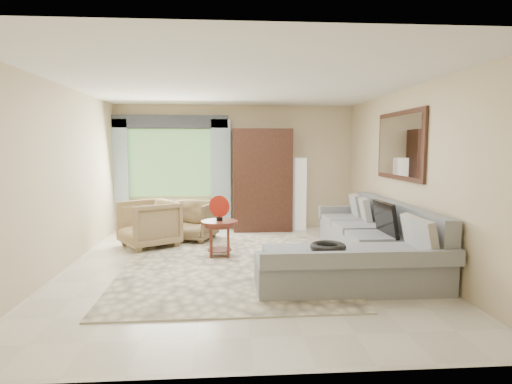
{
  "coord_description": "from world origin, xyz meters",
  "views": [
    {
      "loc": [
        -0.22,
        -6.07,
        1.73
      ],
      "look_at": [
        0.25,
        0.35,
        1.05
      ],
      "focal_mm": 30.0,
      "sensor_mm": 36.0,
      "label": 1
    }
  ],
  "objects": [
    {
      "name": "coffee_table",
      "position": [
        -0.31,
        0.56,
        0.3
      ],
      "size": [
        0.58,
        0.58,
        0.58
      ],
      "rotation": [
        0.0,
        0.0,
        0.23
      ],
      "color": "#522515",
      "rests_on": "ground"
    },
    {
      "name": "tv_screen",
      "position": [
        2.05,
        -0.23,
        0.72
      ],
      "size": [
        0.14,
        0.74,
        0.48
      ],
      "primitive_type": "cube",
      "rotation": [
        0.0,
        -0.17,
        0.0
      ],
      "color": "black",
      "rests_on": "sectional_sofa"
    },
    {
      "name": "wall_mirror",
      "position": [
        2.46,
        0.35,
        1.75
      ],
      "size": [
        0.05,
        1.7,
        1.05
      ],
      "color": "black",
      "rests_on": "wall_right"
    },
    {
      "name": "armchair_right",
      "position": [
        -0.84,
        1.8,
        0.37
      ],
      "size": [
        1.0,
        1.02,
        0.73
      ],
      "primitive_type": "imported",
      "rotation": [
        0.0,
        0.0,
        -0.34
      ],
      "color": "olive",
      "rests_on": "ground"
    },
    {
      "name": "red_disc",
      "position": [
        -0.31,
        0.56,
        0.81
      ],
      "size": [
        0.32,
        0.16,
        0.34
      ],
      "primitive_type": "cylinder",
      "rotation": [
        1.57,
        0.0,
        -0.42
      ],
      "color": "#9E1B0F",
      "rests_on": "coffee_table"
    },
    {
      "name": "curtain_left",
      "position": [
        -2.4,
        2.88,
        1.15
      ],
      "size": [
        0.4,
        0.08,
        2.3
      ],
      "primitive_type": "cube",
      "color": "#9EB7CC",
      "rests_on": "ground"
    },
    {
      "name": "floor_lamp",
      "position": [
        1.35,
        2.78,
        0.75
      ],
      "size": [
        0.24,
        0.24,
        1.5
      ],
      "primitive_type": "cube",
      "color": "silver",
      "rests_on": "ground"
    },
    {
      "name": "area_rug",
      "position": [
        -0.17,
        0.08,
        0.01
      ],
      "size": [
        3.04,
        4.03,
        0.02
      ],
      "primitive_type": "cube",
      "rotation": [
        0.0,
        0.0,
        0.01
      ],
      "color": "#F3E8C0",
      "rests_on": "ground"
    },
    {
      "name": "ground",
      "position": [
        0.0,
        0.0,
        0.0
      ],
      "size": [
        6.0,
        6.0,
        0.0
      ],
      "primitive_type": "plane",
      "color": "silver",
      "rests_on": "ground"
    },
    {
      "name": "window",
      "position": [
        -1.35,
        2.97,
        1.4
      ],
      "size": [
        1.8,
        0.04,
        1.4
      ],
      "primitive_type": "cube",
      "color": "#669E59",
      "rests_on": "wall_back"
    },
    {
      "name": "garden_hose",
      "position": [
        1.0,
        -1.16,
        0.55
      ],
      "size": [
        0.43,
        0.43,
        0.09
      ],
      "primitive_type": "torus",
      "color": "black",
      "rests_on": "sectional_sofa"
    },
    {
      "name": "curtain_right",
      "position": [
        -0.3,
        2.88,
        1.15
      ],
      "size": [
        0.4,
        0.08,
        2.3
      ],
      "primitive_type": "cube",
      "color": "#9EB7CC",
      "rests_on": "ground"
    },
    {
      "name": "armoire",
      "position": [
        0.55,
        2.72,
        1.05
      ],
      "size": [
        1.2,
        0.55,
        2.1
      ],
      "primitive_type": "cube",
      "color": "black",
      "rests_on": "ground"
    },
    {
      "name": "sectional_sofa",
      "position": [
        1.78,
        -0.18,
        0.28
      ],
      "size": [
        2.3,
        3.46,
        0.9
      ],
      "color": "gray",
      "rests_on": "ground"
    },
    {
      "name": "armchair_left",
      "position": [
        -1.55,
        1.33,
        0.41
      ],
      "size": [
        1.22,
        1.21,
        0.81
      ],
      "primitive_type": "imported",
      "rotation": [
        0.0,
        0.0,
        -1.01
      ],
      "color": "#9F8557",
      "rests_on": "ground"
    },
    {
      "name": "potted_plant",
      "position": [
        -1.87,
        2.67,
        0.28
      ],
      "size": [
        0.54,
        0.48,
        0.56
      ],
      "primitive_type": "imported",
      "rotation": [
        0.0,
        0.0,
        -0.08
      ],
      "color": "#999999",
      "rests_on": "ground"
    },
    {
      "name": "valance",
      "position": [
        -1.35,
        2.9,
        2.25
      ],
      "size": [
        2.4,
        0.12,
        0.26
      ],
      "primitive_type": "cube",
      "color": "#1E232D",
      "rests_on": "wall_back"
    }
  ]
}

